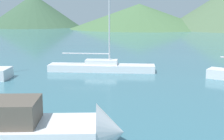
% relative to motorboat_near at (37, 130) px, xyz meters
% --- Properties ---
extents(motorboat_near, '(7.06, 4.24, 2.36)m').
position_rel_motorboat_near_xyz_m(motorboat_near, '(0.00, 0.00, 0.00)').
color(motorboat_near, silver).
rests_on(motorboat_near, ground_plane).
extents(sailboat_middle, '(8.94, 3.30, 10.45)m').
position_rel_motorboat_near_xyz_m(sailboat_middle, '(-2.43, 14.65, -0.07)').
color(sailboat_middle, silver).
rests_on(sailboat_middle, ground_plane).
extents(hill_west, '(34.34, 34.34, 11.83)m').
position_rel_motorboat_near_xyz_m(hill_west, '(-55.08, 93.78, 5.41)').
color(hill_west, '#38563D').
rests_on(hill_west, ground_plane).
extents(hill_central, '(45.93, 45.93, 8.06)m').
position_rel_motorboat_near_xyz_m(hill_central, '(-15.47, 92.84, 3.52)').
color(hill_central, '#476B42').
rests_on(hill_central, ground_plane).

